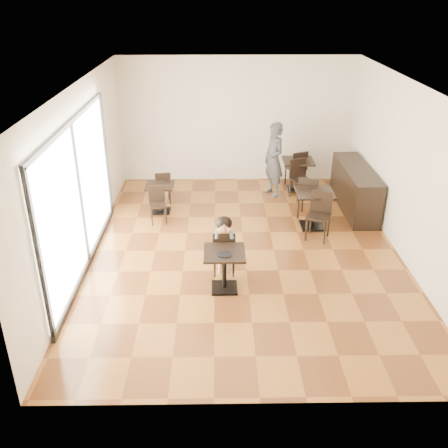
{
  "coord_description": "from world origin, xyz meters",
  "views": [
    {
      "loc": [
        -0.53,
        -8.65,
        4.75
      ],
      "look_at": [
        -0.41,
        -0.88,
        1.0
      ],
      "focal_mm": 40.0,
      "sensor_mm": 36.0,
      "label": 1
    }
  ],
  "objects_px": {
    "chair_left_b": "(158,205)",
    "chair_back_a": "(296,168)",
    "child_table": "(224,270)",
    "cafe_table_mid": "(313,210)",
    "chair_mid_a": "(309,196)",
    "adult_patron": "(274,160)",
    "child_chair": "(224,251)",
    "chair_back_b": "(301,180)",
    "child": "(224,245)",
    "chair_left_a": "(163,187)",
    "chair_mid_b": "(318,217)",
    "cafe_table_left": "(161,198)",
    "cafe_table_back": "(297,175)"
  },
  "relations": [
    {
      "from": "chair_left_b",
      "to": "chair_mid_a",
      "type": "bearing_deg",
      "value": -6.92
    },
    {
      "from": "cafe_table_left",
      "to": "cafe_table_back",
      "type": "relative_size",
      "value": 0.84
    },
    {
      "from": "cafe_table_back",
      "to": "cafe_table_left",
      "type": "bearing_deg",
      "value": -158.51
    },
    {
      "from": "chair_back_a",
      "to": "child",
      "type": "bearing_deg",
      "value": 43.13
    },
    {
      "from": "child",
      "to": "chair_left_a",
      "type": "bearing_deg",
      "value": 113.42
    },
    {
      "from": "adult_patron",
      "to": "chair_mid_b",
      "type": "height_order",
      "value": "adult_patron"
    },
    {
      "from": "child_table",
      "to": "chair_back_b",
      "type": "height_order",
      "value": "chair_back_b"
    },
    {
      "from": "child_table",
      "to": "child_chair",
      "type": "xyz_separation_m",
      "value": [
        0.0,
        0.55,
        0.07
      ]
    },
    {
      "from": "chair_back_a",
      "to": "cafe_table_mid",
      "type": "bearing_deg",
      "value": 67.55
    },
    {
      "from": "chair_mid_a",
      "to": "chair_back_b",
      "type": "height_order",
      "value": "chair_mid_a"
    },
    {
      "from": "cafe_table_back",
      "to": "chair_left_a",
      "type": "distance_m",
      "value": 3.41
    },
    {
      "from": "chair_back_b",
      "to": "chair_mid_b",
      "type": "bearing_deg",
      "value": -112.37
    },
    {
      "from": "cafe_table_mid",
      "to": "chair_mid_b",
      "type": "relative_size",
      "value": 0.83
    },
    {
      "from": "adult_patron",
      "to": "chair_left_b",
      "type": "relative_size",
      "value": 2.27
    },
    {
      "from": "child",
      "to": "chair_left_b",
      "type": "bearing_deg",
      "value": 123.19
    },
    {
      "from": "cafe_table_back",
      "to": "chair_mid_a",
      "type": "bearing_deg",
      "value": -89.12
    },
    {
      "from": "chair_left_a",
      "to": "chair_back_b",
      "type": "height_order",
      "value": "chair_back_b"
    },
    {
      "from": "chair_left_a",
      "to": "chair_back_a",
      "type": "distance_m",
      "value": 3.49
    },
    {
      "from": "cafe_table_mid",
      "to": "chair_mid_b",
      "type": "bearing_deg",
      "value": -90.0
    },
    {
      "from": "chair_mid_a",
      "to": "chair_mid_b",
      "type": "distance_m",
      "value": 1.1
    },
    {
      "from": "adult_patron",
      "to": "chair_mid_a",
      "type": "relative_size",
      "value": 1.85
    },
    {
      "from": "child",
      "to": "chair_left_a",
      "type": "xyz_separation_m",
      "value": [
        -1.41,
        3.26,
        -0.15
      ]
    },
    {
      "from": "chair_left_a",
      "to": "chair_left_b",
      "type": "height_order",
      "value": "same"
    },
    {
      "from": "cafe_table_mid",
      "to": "cafe_table_back",
      "type": "relative_size",
      "value": 1.03
    },
    {
      "from": "cafe_table_left",
      "to": "chair_back_a",
      "type": "distance_m",
      "value": 3.7
    },
    {
      "from": "child_chair",
      "to": "adult_patron",
      "type": "xyz_separation_m",
      "value": [
        1.26,
        3.72,
        0.47
      ]
    },
    {
      "from": "chair_mid_a",
      "to": "child_table",
      "type": "bearing_deg",
      "value": 79.82
    },
    {
      "from": "chair_mid_b",
      "to": "chair_left_b",
      "type": "bearing_deg",
      "value": -171.16
    },
    {
      "from": "cafe_table_mid",
      "to": "chair_back_a",
      "type": "bearing_deg",
      "value": 90.57
    },
    {
      "from": "cafe_table_back",
      "to": "chair_left_b",
      "type": "relative_size",
      "value": 0.99
    },
    {
      "from": "chair_mid_b",
      "to": "chair_mid_a",
      "type": "bearing_deg",
      "value": 113.01
    },
    {
      "from": "child",
      "to": "chair_left_a",
      "type": "relative_size",
      "value": 1.38
    },
    {
      "from": "chair_mid_b",
      "to": "cafe_table_left",
      "type": "bearing_deg",
      "value": -179.62
    },
    {
      "from": "chair_mid_a",
      "to": "cafe_table_left",
      "type": "bearing_deg",
      "value": 17.96
    },
    {
      "from": "child_table",
      "to": "child_chair",
      "type": "height_order",
      "value": "child_chair"
    },
    {
      "from": "cafe_table_mid",
      "to": "chair_mid_a",
      "type": "xyz_separation_m",
      "value": [
        0.0,
        0.55,
        0.08
      ]
    },
    {
      "from": "child_table",
      "to": "cafe_table_mid",
      "type": "bearing_deg",
      "value": 51.23
    },
    {
      "from": "cafe_table_left",
      "to": "adult_patron",
      "type": "bearing_deg",
      "value": 20.67
    },
    {
      "from": "chair_mid_a",
      "to": "cafe_table_mid",
      "type": "bearing_deg",
      "value": 113.01
    },
    {
      "from": "chair_mid_b",
      "to": "cafe_table_back",
      "type": "bearing_deg",
      "value": 113.53
    },
    {
      "from": "chair_left_b",
      "to": "chair_back_a",
      "type": "height_order",
      "value": "chair_back_a"
    },
    {
      "from": "child_table",
      "to": "adult_patron",
      "type": "bearing_deg",
      "value": 73.51
    },
    {
      "from": "child_chair",
      "to": "chair_left_b",
      "type": "height_order",
      "value": "child_chair"
    },
    {
      "from": "cafe_table_left",
      "to": "chair_left_a",
      "type": "bearing_deg",
      "value": 90.0
    },
    {
      "from": "chair_mid_b",
      "to": "adult_patron",
      "type": "bearing_deg",
      "value": 128.68
    },
    {
      "from": "chair_back_b",
      "to": "child",
      "type": "bearing_deg",
      "value": -141.92
    },
    {
      "from": "chair_left_a",
      "to": "chair_left_b",
      "type": "relative_size",
      "value": 1.0
    },
    {
      "from": "child_table",
      "to": "child",
      "type": "height_order",
      "value": "child"
    },
    {
      "from": "child_table",
      "to": "cafe_table_mid",
      "type": "distance_m",
      "value": 3.09
    },
    {
      "from": "chair_mid_a",
      "to": "chair_mid_b",
      "type": "relative_size",
      "value": 1.0
    }
  ]
}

